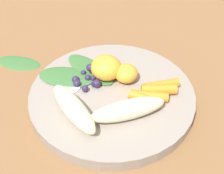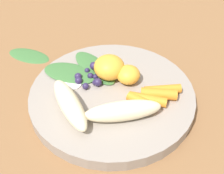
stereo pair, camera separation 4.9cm
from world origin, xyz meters
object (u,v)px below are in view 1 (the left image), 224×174
(kale_leaf_stray, at_px, (18,62))
(banana_peeled_right, at_px, (74,108))
(banana_peeled_left, at_px, (128,110))
(orange_segment_near, at_px, (106,68))
(bowl, at_px, (112,96))

(kale_leaf_stray, bearing_deg, banana_peeled_right, 144.60)
(banana_peeled_left, relative_size, orange_segment_near, 2.19)
(banana_peeled_right, height_order, orange_segment_near, orange_segment_near)
(orange_segment_near, xyz_separation_m, kale_leaf_stray, (0.18, 0.07, -0.04))
(bowl, height_order, banana_peeled_right, banana_peeled_right)
(orange_segment_near, height_order, kale_leaf_stray, orange_segment_near)
(bowl, xyz_separation_m, orange_segment_near, (0.03, -0.02, 0.03))
(bowl, height_order, kale_leaf_stray, bowl)
(banana_peeled_right, relative_size, orange_segment_near, 2.19)
(bowl, distance_m, orange_segment_near, 0.05)
(orange_segment_near, bearing_deg, banana_peeled_right, 102.35)
(bowl, xyz_separation_m, banana_peeled_right, (0.01, 0.08, 0.03))
(banana_peeled_left, bearing_deg, bowl, 95.40)
(bowl, distance_m, banana_peeled_right, 0.09)
(banana_peeled_left, relative_size, kale_leaf_stray, 1.26)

